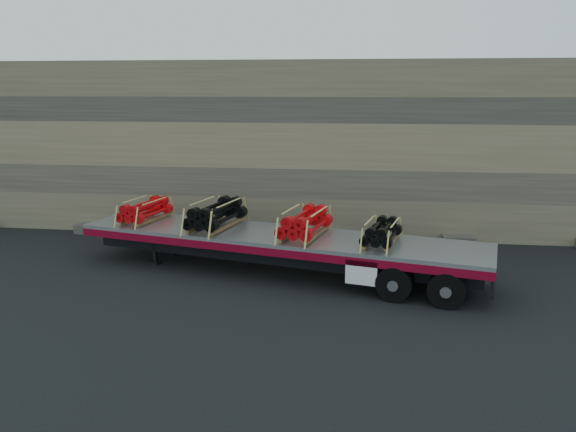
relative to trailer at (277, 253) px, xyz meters
name	(u,v)px	position (x,y,z in m)	size (l,w,h in m)	color
ground	(259,277)	(-0.53, -0.50, -0.67)	(120.00, 120.00, 0.00)	black
rock_wall	(285,147)	(-0.53, 6.00, 2.83)	(44.00, 3.00, 7.00)	#7A6B54
trailer	(277,253)	(0.00, 0.00, 0.00)	(13.43, 2.58, 1.34)	#B1B3B8
bundle_front	(145,211)	(-4.90, 1.18, 1.03)	(1.02, 2.03, 0.72)	red
bundle_midfront	(216,215)	(-2.16, 0.52, 1.10)	(1.21, 2.42, 0.86)	black
bundle_midrear	(305,224)	(0.92, -0.22, 1.08)	(1.16, 2.31, 0.82)	red
bundle_rear	(382,233)	(3.31, -0.79, 1.00)	(0.94, 1.88, 0.67)	black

